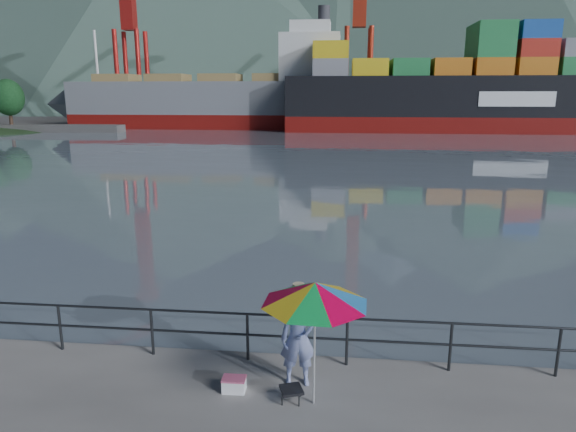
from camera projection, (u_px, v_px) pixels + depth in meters
The scene contains 13 objects.
harbor_water at pixel (333, 114), 134.62m from camera, with size 500.00×280.00×0.00m, color slate.
far_dock at pixel (381, 121), 97.82m from camera, with size 200.00×40.00×0.40m, color #514F4C.
guardrail at pixel (199, 334), 10.47m from camera, with size 22.00×0.06×1.03m.
mountains at pixel (440, 12), 197.45m from camera, with size 600.00×332.80×80.00m.
port_cranes at pixel (520, 25), 83.20m from camera, with size 116.00×28.00×38.40m.
container_stacks at pixel (523, 107), 94.82m from camera, with size 58.00×8.40×7.80m.
fisherman at pixel (298, 338), 9.43m from camera, with size 0.67×0.44×1.83m, color navy.
beach_umbrella at pixel (315, 293), 8.53m from camera, with size 2.36×2.36×2.25m.
folding_stool at pixel (291, 394), 9.04m from camera, with size 0.48×0.48×0.25m.
cooler_bag at pixel (234, 385), 9.34m from camera, with size 0.41×0.27×0.24m, color white.
fishing_rod at pixel (287, 352), 10.77m from camera, with size 0.02×0.02×2.35m, color black.
bulk_carrier at pixel (229, 100), 81.49m from camera, with size 46.49×8.05×14.50m.
container_ship at pixel (518, 89), 73.74m from camera, with size 63.07×10.51×18.10m.
Camera 1 is at (2.83, -7.67, 5.31)m, focal length 32.00 mm.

